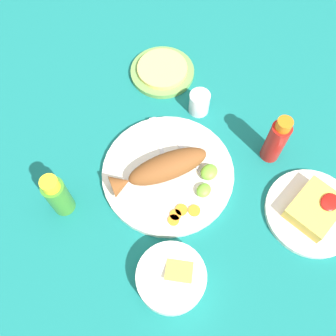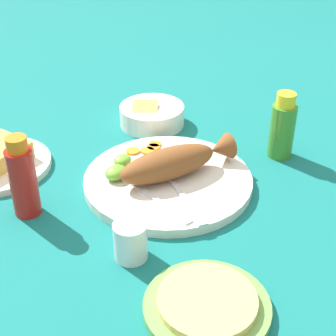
% 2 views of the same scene
% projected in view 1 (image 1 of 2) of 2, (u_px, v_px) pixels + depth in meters
% --- Properties ---
extents(ground_plane, '(4.00, 4.00, 0.00)m').
position_uv_depth(ground_plane, '(168.00, 175.00, 0.94)').
color(ground_plane, '#146B66').
extents(main_plate, '(0.33, 0.33, 0.02)m').
position_uv_depth(main_plate, '(168.00, 173.00, 0.93)').
color(main_plate, silver).
rests_on(main_plate, ground_plane).
extents(fried_fish, '(0.24, 0.16, 0.06)m').
position_uv_depth(fried_fish, '(162.00, 169.00, 0.89)').
color(fried_fish, brown).
rests_on(fried_fish, main_plate).
extents(fork_near, '(0.11, 0.16, 0.00)m').
position_uv_depth(fork_near, '(160.00, 143.00, 0.95)').
color(fork_near, silver).
rests_on(fork_near, main_plate).
extents(fork_far, '(0.06, 0.18, 0.00)m').
position_uv_depth(fork_far, '(178.00, 142.00, 0.96)').
color(fork_far, silver).
rests_on(fork_far, main_plate).
extents(carrot_slice_near, '(0.03, 0.03, 0.00)m').
position_uv_depth(carrot_slice_near, '(175.00, 215.00, 0.87)').
color(carrot_slice_near, orange).
rests_on(carrot_slice_near, main_plate).
extents(carrot_slice_mid, '(0.03, 0.03, 0.00)m').
position_uv_depth(carrot_slice_mid, '(181.00, 210.00, 0.87)').
color(carrot_slice_mid, orange).
rests_on(carrot_slice_mid, main_plate).
extents(carrot_slice_far, '(0.03, 0.03, 0.00)m').
position_uv_depth(carrot_slice_far, '(174.00, 220.00, 0.86)').
color(carrot_slice_far, orange).
rests_on(carrot_slice_far, main_plate).
extents(carrot_slice_extra, '(0.03, 0.03, 0.00)m').
position_uv_depth(carrot_slice_extra, '(194.00, 211.00, 0.87)').
color(carrot_slice_extra, orange).
rests_on(carrot_slice_extra, main_plate).
extents(lime_wedge_main, '(0.04, 0.03, 0.02)m').
position_uv_depth(lime_wedge_main, '(204.00, 190.00, 0.89)').
color(lime_wedge_main, '#6BB233').
rests_on(lime_wedge_main, main_plate).
extents(lime_wedge_side, '(0.05, 0.04, 0.03)m').
position_uv_depth(lime_wedge_side, '(209.00, 172.00, 0.91)').
color(lime_wedge_side, '#6BB233').
rests_on(lime_wedge_side, main_plate).
extents(hot_sauce_bottle_red, '(0.05, 0.05, 0.15)m').
position_uv_depth(hot_sauce_bottle_red, '(276.00, 140.00, 0.90)').
color(hot_sauce_bottle_red, '#B21914').
rests_on(hot_sauce_bottle_red, ground_plane).
extents(hot_sauce_bottle_green, '(0.05, 0.05, 0.14)m').
position_uv_depth(hot_sauce_bottle_green, '(58.00, 196.00, 0.84)').
color(hot_sauce_bottle_green, '#3D8428').
rests_on(hot_sauce_bottle_green, ground_plane).
extents(salt_cup, '(0.05, 0.05, 0.06)m').
position_uv_depth(salt_cup, '(199.00, 104.00, 1.00)').
color(salt_cup, silver).
rests_on(salt_cup, ground_plane).
extents(side_plate_fries, '(0.22, 0.22, 0.01)m').
position_uv_depth(side_plate_fries, '(311.00, 212.00, 0.88)').
color(side_plate_fries, silver).
rests_on(side_plate_fries, ground_plane).
extents(fries_pile, '(0.12, 0.10, 0.04)m').
position_uv_depth(fries_pile, '(316.00, 208.00, 0.86)').
color(fries_pile, gold).
rests_on(fries_pile, side_plate_fries).
extents(guacamole_bowl, '(0.15, 0.15, 0.06)m').
position_uv_depth(guacamole_bowl, '(171.00, 278.00, 0.80)').
color(guacamole_bowl, white).
rests_on(guacamole_bowl, ground_plane).
extents(tortilla_plate, '(0.18, 0.18, 0.01)m').
position_uv_depth(tortilla_plate, '(162.00, 72.00, 1.07)').
color(tortilla_plate, '#6B9E4C').
rests_on(tortilla_plate, ground_plane).
extents(tortilla_stack, '(0.14, 0.14, 0.01)m').
position_uv_depth(tortilla_stack, '(162.00, 69.00, 1.06)').
color(tortilla_stack, '#E0C666').
rests_on(tortilla_stack, tortilla_plate).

